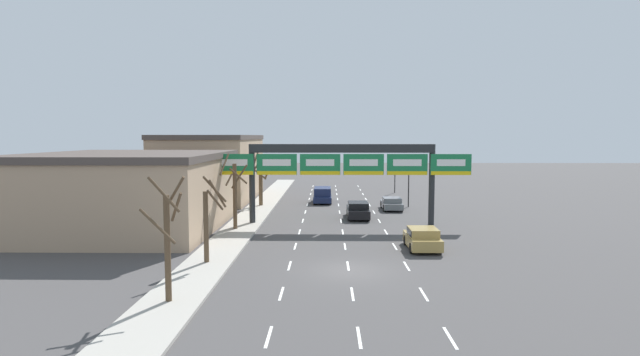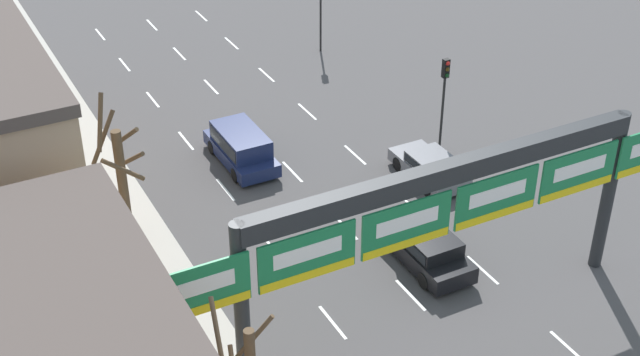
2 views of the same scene
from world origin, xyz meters
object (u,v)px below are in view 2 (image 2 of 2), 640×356
(traffic_light_mid_block, at_px, (321,2))
(tree_bare_third, at_px, (120,172))
(suv_navy, at_px, (241,145))
(traffic_light_near_gantry, at_px, (445,86))
(car_black, at_px, (426,247))
(traffic_light_far_end, at_px, (608,193))
(car_grey, at_px, (430,166))
(sign_gantry, at_px, (449,201))

(traffic_light_mid_block, height_order, tree_bare_third, tree_bare_third)
(suv_navy, bearing_deg, traffic_light_near_gantry, -19.32)
(car_black, bearing_deg, traffic_light_mid_block, 73.48)
(car_black, height_order, traffic_light_mid_block, traffic_light_mid_block)
(traffic_light_far_end, bearing_deg, traffic_light_near_gantry, 91.11)
(car_grey, bearing_deg, sign_gantry, -121.87)
(sign_gantry, height_order, tree_bare_third, sign_gantry)
(suv_navy, distance_m, car_grey, 8.69)
(car_black, xyz_separation_m, car_grey, (3.65, 5.15, -0.11))
(traffic_light_far_end, bearing_deg, car_grey, 104.94)
(car_black, relative_size, tree_bare_third, 0.76)
(car_grey, relative_size, traffic_light_mid_block, 0.97)
(traffic_light_near_gantry, xyz_separation_m, traffic_light_far_end, (0.20, -10.40, -0.01))
(traffic_light_near_gantry, height_order, traffic_light_mid_block, traffic_light_near_gantry)
(traffic_light_near_gantry, bearing_deg, sign_gantry, -124.48)
(suv_navy, relative_size, tree_bare_third, 0.77)
(car_grey, distance_m, traffic_light_mid_block, 15.31)
(traffic_light_near_gantry, bearing_deg, car_black, -127.86)
(traffic_light_near_gantry, height_order, traffic_light_far_end, traffic_light_near_gantry)
(sign_gantry, height_order, traffic_light_mid_block, sign_gantry)
(car_black, xyz_separation_m, traffic_light_near_gantry, (5.65, 7.27, 2.51))
(traffic_light_mid_block, height_order, traffic_light_far_end, traffic_light_far_end)
(suv_navy, bearing_deg, car_black, -72.56)
(suv_navy, height_order, tree_bare_third, tree_bare_third)
(car_black, relative_size, car_grey, 1.13)
(sign_gantry, height_order, suv_navy, sign_gantry)
(car_black, height_order, traffic_light_near_gantry, traffic_light_near_gantry)
(car_black, height_order, tree_bare_third, tree_bare_third)
(suv_navy, distance_m, traffic_light_mid_block, 13.55)
(traffic_light_mid_block, bearing_deg, traffic_light_near_gantry, -91.38)
(traffic_light_far_end, bearing_deg, car_black, 151.89)
(suv_navy, relative_size, traffic_light_mid_block, 1.12)
(suv_navy, distance_m, tree_bare_third, 7.39)
(sign_gantry, xyz_separation_m, suv_navy, (-1.72, 13.62, -4.29))
(sign_gantry, bearing_deg, tree_bare_third, 127.62)
(traffic_light_near_gantry, distance_m, traffic_light_far_end, 10.40)
(traffic_light_near_gantry, relative_size, traffic_light_far_end, 1.00)
(car_black, relative_size, traffic_light_mid_block, 1.10)
(car_black, distance_m, traffic_light_far_end, 7.09)
(car_grey, bearing_deg, traffic_light_near_gantry, 46.68)
(sign_gantry, bearing_deg, car_grey, 58.13)
(traffic_light_far_end, bearing_deg, suv_navy, 124.00)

